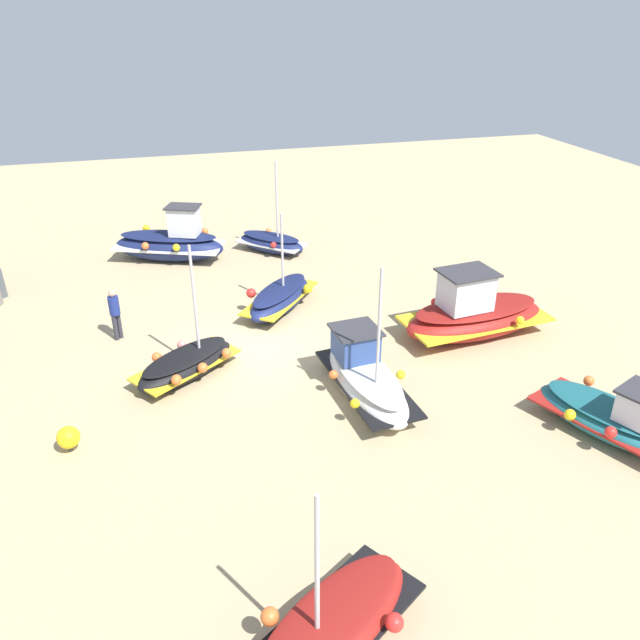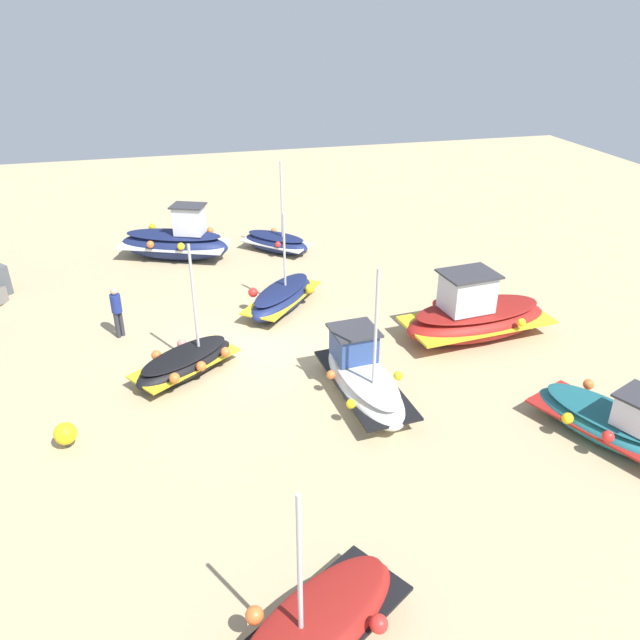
{
  "view_description": "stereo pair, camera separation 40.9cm",
  "coord_description": "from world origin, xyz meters",
  "px_view_note": "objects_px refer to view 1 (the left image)",
  "views": [
    {
      "loc": [
        -16.48,
        2.71,
        9.4
      ],
      "look_at": [
        -0.38,
        -1.89,
        0.9
      ],
      "focal_mm": 35.25,
      "sensor_mm": 36.0,
      "label": 1
    },
    {
      "loc": [
        -16.59,
        2.31,
        9.4
      ],
      "look_at": [
        -0.38,
        -1.89,
        0.9
      ],
      "focal_mm": 35.25,
      "sensor_mm": 36.0,
      "label": 2
    }
  ],
  "objects_px": {
    "fishing_boat_3": "(611,416)",
    "mooring_buoy_0": "(68,437)",
    "fishing_boat_7": "(332,629)",
    "fishing_boat_0": "(365,376)",
    "fishing_boat_5": "(474,314)",
    "fishing_boat_1": "(186,364)",
    "fishing_boat_2": "(271,243)",
    "fishing_boat_4": "(171,243)",
    "fishing_boat_6": "(280,298)",
    "person_walking": "(115,311)"
  },
  "relations": [
    {
      "from": "fishing_boat_3",
      "to": "fishing_boat_5",
      "type": "relative_size",
      "value": 0.79
    },
    {
      "from": "fishing_boat_4",
      "to": "fishing_boat_7",
      "type": "xyz_separation_m",
      "value": [
        -18.32,
        -1.23,
        -0.25
      ]
    },
    {
      "from": "fishing_boat_0",
      "to": "fishing_boat_2",
      "type": "distance_m",
      "value": 11.23
    },
    {
      "from": "fishing_boat_5",
      "to": "fishing_boat_0",
      "type": "bearing_deg",
      "value": 21.73
    },
    {
      "from": "fishing_boat_0",
      "to": "fishing_boat_7",
      "type": "bearing_deg",
      "value": 152.09
    },
    {
      "from": "fishing_boat_3",
      "to": "mooring_buoy_0",
      "type": "bearing_deg",
      "value": -125.88
    },
    {
      "from": "fishing_boat_1",
      "to": "fishing_boat_0",
      "type": "bearing_deg",
      "value": 118.26
    },
    {
      "from": "fishing_boat_2",
      "to": "mooring_buoy_0",
      "type": "xyz_separation_m",
      "value": [
        -11.59,
        7.25,
        -0.03
      ]
    },
    {
      "from": "fishing_boat_6",
      "to": "person_walking",
      "type": "distance_m",
      "value": 5.38
    },
    {
      "from": "fishing_boat_2",
      "to": "fishing_boat_7",
      "type": "relative_size",
      "value": 1.05
    },
    {
      "from": "fishing_boat_6",
      "to": "person_walking",
      "type": "height_order",
      "value": "fishing_boat_6"
    },
    {
      "from": "fishing_boat_1",
      "to": "fishing_boat_7",
      "type": "bearing_deg",
      "value": 63.92
    },
    {
      "from": "fishing_boat_5",
      "to": "fishing_boat_3",
      "type": "bearing_deg",
      "value": 91.84
    },
    {
      "from": "fishing_boat_5",
      "to": "fishing_boat_6",
      "type": "bearing_deg",
      "value": -37.95
    },
    {
      "from": "fishing_boat_0",
      "to": "fishing_boat_4",
      "type": "relative_size",
      "value": 0.89
    },
    {
      "from": "fishing_boat_5",
      "to": "mooring_buoy_0",
      "type": "height_order",
      "value": "fishing_boat_5"
    },
    {
      "from": "fishing_boat_7",
      "to": "fishing_boat_0",
      "type": "bearing_deg",
      "value": 34.22
    },
    {
      "from": "fishing_boat_2",
      "to": "fishing_boat_6",
      "type": "height_order",
      "value": "fishing_boat_2"
    },
    {
      "from": "fishing_boat_5",
      "to": "fishing_boat_7",
      "type": "height_order",
      "value": "fishing_boat_7"
    },
    {
      "from": "fishing_boat_0",
      "to": "fishing_boat_1",
      "type": "relative_size",
      "value": 1.12
    },
    {
      "from": "fishing_boat_6",
      "to": "mooring_buoy_0",
      "type": "height_order",
      "value": "fishing_boat_6"
    },
    {
      "from": "fishing_boat_3",
      "to": "fishing_boat_7",
      "type": "height_order",
      "value": "fishing_boat_7"
    },
    {
      "from": "fishing_boat_6",
      "to": "fishing_boat_7",
      "type": "xyz_separation_m",
      "value": [
        -12.57,
        1.99,
        0.03
      ]
    },
    {
      "from": "fishing_boat_0",
      "to": "fishing_boat_1",
      "type": "bearing_deg",
      "value": 59.3
    },
    {
      "from": "fishing_boat_3",
      "to": "fishing_boat_4",
      "type": "bearing_deg",
      "value": -170.51
    },
    {
      "from": "fishing_boat_5",
      "to": "fishing_boat_7",
      "type": "relative_size",
      "value": 1.34
    },
    {
      "from": "fishing_boat_6",
      "to": "fishing_boat_3",
      "type": "bearing_deg",
      "value": 74.62
    },
    {
      "from": "fishing_boat_1",
      "to": "person_walking",
      "type": "height_order",
      "value": "fishing_boat_1"
    },
    {
      "from": "fishing_boat_0",
      "to": "fishing_boat_4",
      "type": "bearing_deg",
      "value": 16.03
    },
    {
      "from": "fishing_boat_6",
      "to": "fishing_boat_7",
      "type": "height_order",
      "value": "fishing_boat_7"
    },
    {
      "from": "fishing_boat_5",
      "to": "fishing_boat_1",
      "type": "bearing_deg",
      "value": -5.33
    },
    {
      "from": "fishing_boat_0",
      "to": "fishing_boat_2",
      "type": "height_order",
      "value": "fishing_boat_0"
    },
    {
      "from": "fishing_boat_2",
      "to": "fishing_boat_7",
      "type": "xyz_separation_m",
      "value": [
        -18.09,
        2.85,
        0.06
      ]
    },
    {
      "from": "fishing_boat_3",
      "to": "person_walking",
      "type": "relative_size",
      "value": 2.35
    },
    {
      "from": "fishing_boat_5",
      "to": "fishing_boat_4",
      "type": "bearing_deg",
      "value": -52.42
    },
    {
      "from": "fishing_boat_4",
      "to": "fishing_boat_6",
      "type": "distance_m",
      "value": 6.59
    },
    {
      "from": "fishing_boat_0",
      "to": "fishing_boat_3",
      "type": "xyz_separation_m",
      "value": [
        -3.22,
        -5.14,
        -0.08
      ]
    },
    {
      "from": "fishing_boat_7",
      "to": "person_walking",
      "type": "bearing_deg",
      "value": 73.49
    },
    {
      "from": "fishing_boat_1",
      "to": "mooring_buoy_0",
      "type": "height_order",
      "value": "fishing_boat_1"
    },
    {
      "from": "fishing_boat_1",
      "to": "fishing_boat_7",
      "type": "height_order",
      "value": "fishing_boat_1"
    },
    {
      "from": "fishing_boat_4",
      "to": "person_walking",
      "type": "bearing_deg",
      "value": -85.14
    },
    {
      "from": "fishing_boat_1",
      "to": "fishing_boat_5",
      "type": "relative_size",
      "value": 0.76
    },
    {
      "from": "mooring_buoy_0",
      "to": "fishing_boat_6",
      "type": "bearing_deg",
      "value": -46.47
    },
    {
      "from": "fishing_boat_5",
      "to": "person_walking",
      "type": "height_order",
      "value": "fishing_boat_5"
    },
    {
      "from": "fishing_boat_4",
      "to": "fishing_boat_6",
      "type": "height_order",
      "value": "fishing_boat_6"
    },
    {
      "from": "fishing_boat_6",
      "to": "fishing_boat_4",
      "type": "bearing_deg",
      "value": -110.76
    },
    {
      "from": "fishing_boat_1",
      "to": "fishing_boat_2",
      "type": "bearing_deg",
      "value": -150.9
    },
    {
      "from": "fishing_boat_1",
      "to": "mooring_buoy_0",
      "type": "relative_size",
      "value": 5.74
    },
    {
      "from": "fishing_boat_0",
      "to": "fishing_boat_6",
      "type": "relative_size",
      "value": 1.2
    },
    {
      "from": "fishing_boat_1",
      "to": "fishing_boat_6",
      "type": "relative_size",
      "value": 1.07
    }
  ]
}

